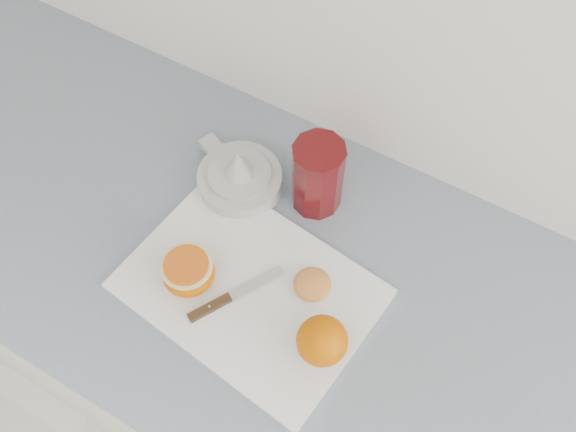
{
  "coord_description": "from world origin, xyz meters",
  "views": [
    {
      "loc": [
        0.26,
        1.31,
        1.84
      ],
      "look_at": [
        -0.0,
        1.76,
        0.96
      ],
      "focal_mm": 40.0,
      "sensor_mm": 36.0,
      "label": 1
    }
  ],
  "objects": [
    {
      "name": "red_tumbler",
      "position": [
        0.0,
        1.85,
        0.96
      ],
      "size": [
        0.09,
        0.09,
        0.15
      ],
      "color": "#5B0C0F",
      "rests_on": "counter"
    },
    {
      "name": "cutting_board",
      "position": [
        -0.01,
        1.65,
        0.9
      ],
      "size": [
        0.42,
        0.32,
        0.01
      ],
      "primitive_type": "cube",
      "rotation": [
        0.0,
        0.0,
        -0.12
      ],
      "color": "white",
      "rests_on": "counter"
    },
    {
      "name": "citrus_juicer",
      "position": [
        -0.13,
        1.81,
        0.92
      ],
      "size": [
        0.18,
        0.15,
        0.1
      ],
      "color": "silver",
      "rests_on": "counter"
    },
    {
      "name": "half_orange",
      "position": [
        -0.1,
        1.61,
        0.93
      ],
      "size": [
        0.08,
        0.08,
        0.05
      ],
      "color": "#E96000",
      "rests_on": "cutting_board"
    },
    {
      "name": "paring_knife",
      "position": [
        -0.04,
        1.6,
        0.91
      ],
      "size": [
        0.09,
        0.15,
        0.01
      ],
      "color": "#49331E",
      "rests_on": "cutting_board"
    },
    {
      "name": "whole_orange",
      "position": [
        0.14,
        1.61,
        0.94
      ],
      "size": [
        0.08,
        0.08,
        0.08
      ],
      "color": "#E96000",
      "rests_on": "cutting_board"
    },
    {
      "name": "counter",
      "position": [
        -0.06,
        1.7,
        0.45
      ],
      "size": [
        2.43,
        0.64,
        0.89
      ],
      "color": "silver",
      "rests_on": "ground"
    },
    {
      "name": "squeezed_shell",
      "position": [
        0.08,
        1.7,
        0.92
      ],
      "size": [
        0.06,
        0.06,
        0.03
      ],
      "color": "orange",
      "rests_on": "cutting_board"
    }
  ]
}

